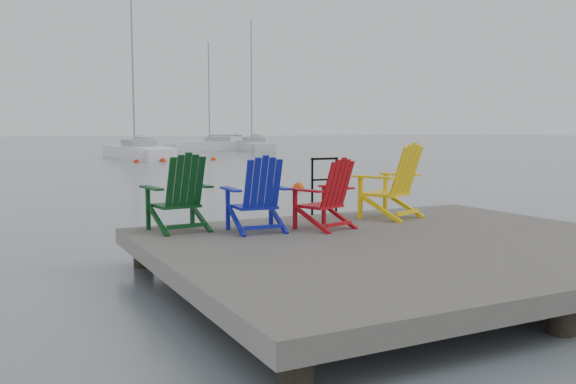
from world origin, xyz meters
name	(u,v)px	position (x,y,z in m)	size (l,w,h in m)	color
ground	(408,280)	(0.00, 0.00, 0.00)	(400.00, 400.00, 0.00)	slate
dock	(408,252)	(0.00, 0.00, 0.35)	(6.00, 5.00, 1.40)	#302D2B
handrail	(324,180)	(0.25, 2.45, 1.04)	(0.48, 0.04, 0.90)	black
chair_green	(180,193)	(-2.28, 1.89, 1.01)	(0.86, 0.81, 1.01)	#0B3C15
chair_blue	(258,194)	(-1.39, 1.37, 0.99)	(0.82, 0.77, 0.98)	#101AAC
chair_red	(327,194)	(-0.47, 1.15, 0.97)	(0.89, 0.85, 0.94)	#B10D14
chair_yellow	(394,181)	(0.95, 1.58, 1.06)	(1.07, 1.03, 1.11)	yellow
sailboat_near	(137,153)	(4.76, 34.63, 0.35)	(2.85, 9.00, 12.19)	white
sailboat_mid	(253,147)	(17.72, 45.13, 0.35)	(4.12, 9.08, 12.10)	silver
sailboat_far	(214,146)	(14.93, 47.77, 0.36)	(7.46, 2.99, 10.17)	white
buoy_a	(298,188)	(4.40, 11.15, 0.00)	(0.37, 0.37, 0.37)	#E0470D
buoy_b	(137,162)	(3.50, 29.31, 0.00)	(0.37, 0.37, 0.37)	red
buoy_c	(163,162)	(5.11, 29.58, 0.00)	(0.40, 0.40, 0.40)	red
buoy_d	(214,160)	(8.42, 29.94, 0.00)	(0.38, 0.38, 0.38)	#ED390D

